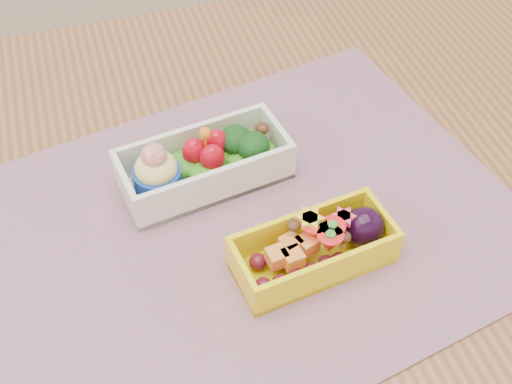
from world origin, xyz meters
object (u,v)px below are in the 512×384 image
object	(u,v)px
table	(238,291)
placemat	(250,224)
bento_white	(203,164)
bento_yellow	(317,247)

from	to	relation	value
table	placemat	bearing A→B (deg)	15.92
bento_white	table	bearing A→B (deg)	-89.15
table	bento_white	xyz separation A→B (m)	(-0.01, 0.07, 0.12)
placemat	bento_yellow	bearing A→B (deg)	-54.23
table	bento_white	size ratio (longest dim) A/B	6.79
table	bento_yellow	world-z (taller)	bento_yellow
placemat	bento_white	world-z (taller)	bento_white
bento_white	placemat	bearing A→B (deg)	-76.65
placemat	bento_white	bearing A→B (deg)	111.57
bento_white	bento_yellow	xyz separation A→B (m)	(0.07, -0.13, -0.00)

